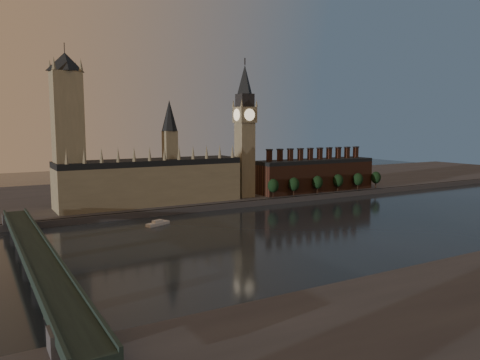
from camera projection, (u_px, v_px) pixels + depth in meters
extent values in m
plane|color=black|center=(327.00, 230.00, 269.32)|extent=(900.00, 900.00, 0.00)
cube|color=#454549|center=(247.00, 204.00, 346.38)|extent=(900.00, 4.00, 4.00)
cube|color=#454549|center=(196.00, 190.00, 423.67)|extent=(900.00, 180.00, 4.00)
cube|color=gray|center=(151.00, 185.00, 333.55)|extent=(130.00, 30.00, 28.00)
cube|color=black|center=(150.00, 162.00, 331.68)|extent=(130.00, 30.00, 4.00)
cube|color=gray|center=(170.00, 148.00, 337.99)|extent=(9.00, 9.00, 24.00)
cone|color=black|center=(169.00, 116.00, 335.29)|extent=(12.00, 12.00, 22.00)
cone|color=gray|center=(66.00, 156.00, 289.41)|extent=(2.60, 2.60, 10.00)
cone|color=gray|center=(84.00, 156.00, 294.76)|extent=(2.60, 2.60, 10.00)
cone|color=gray|center=(101.00, 155.00, 300.11)|extent=(2.60, 2.60, 10.00)
cone|color=gray|center=(118.00, 155.00, 305.46)|extent=(2.60, 2.60, 10.00)
cone|color=gray|center=(134.00, 154.00, 310.81)|extent=(2.60, 2.60, 10.00)
cone|color=gray|center=(150.00, 154.00, 316.16)|extent=(2.60, 2.60, 10.00)
cone|color=gray|center=(165.00, 153.00, 321.51)|extent=(2.60, 2.60, 10.00)
cone|color=gray|center=(179.00, 153.00, 326.86)|extent=(2.60, 2.60, 10.00)
cone|color=gray|center=(193.00, 152.00, 332.21)|extent=(2.60, 2.60, 10.00)
cone|color=gray|center=(207.00, 152.00, 337.56)|extent=(2.60, 2.60, 10.00)
cone|color=gray|center=(220.00, 151.00, 342.91)|extent=(2.60, 2.60, 10.00)
cone|color=gray|center=(232.00, 151.00, 348.26)|extent=(2.60, 2.60, 10.00)
cube|color=gray|center=(68.00, 142.00, 302.49)|extent=(18.00, 18.00, 90.00)
cone|color=black|center=(65.00, 62.00, 296.51)|extent=(24.00, 24.00, 12.00)
cylinder|color=#232326|center=(64.00, 52.00, 295.80)|extent=(0.50, 0.50, 12.00)
cone|color=gray|center=(54.00, 63.00, 285.88)|extent=(3.00, 3.00, 8.00)
cone|color=gray|center=(81.00, 65.00, 293.86)|extent=(3.00, 3.00, 8.00)
cone|color=gray|center=(50.00, 66.00, 299.62)|extent=(3.00, 3.00, 8.00)
cone|color=gray|center=(76.00, 67.00, 307.60)|extent=(3.00, 3.00, 8.00)
cube|color=gray|center=(245.00, 160.00, 364.91)|extent=(12.00, 12.00, 58.00)
cube|color=gray|center=(245.00, 115.00, 360.80)|extent=(14.00, 14.00, 12.00)
cube|color=#232326|center=(245.00, 100.00, 359.51)|extent=(11.00, 11.00, 10.00)
cone|color=black|center=(245.00, 79.00, 357.64)|extent=(13.00, 13.00, 22.00)
cylinder|color=#232326|center=(245.00, 61.00, 356.05)|extent=(1.00, 1.00, 5.00)
cylinder|color=beige|center=(250.00, 115.00, 354.62)|extent=(9.00, 0.50, 9.00)
cylinder|color=beige|center=(240.00, 115.00, 366.99)|extent=(9.00, 0.50, 9.00)
cylinder|color=beige|center=(237.00, 115.00, 357.21)|extent=(0.50, 9.00, 9.00)
cylinder|color=beige|center=(253.00, 115.00, 364.39)|extent=(0.50, 9.00, 9.00)
cone|color=gray|center=(242.00, 103.00, 350.92)|extent=(2.00, 2.00, 6.00)
cone|color=gray|center=(256.00, 103.00, 357.41)|extent=(2.00, 2.00, 6.00)
cone|color=gray|center=(233.00, 103.00, 362.09)|extent=(2.00, 2.00, 6.00)
cone|color=gray|center=(248.00, 104.00, 368.57)|extent=(2.00, 2.00, 6.00)
cube|color=#4D2B1D|center=(315.00, 177.00, 401.81)|extent=(110.00, 25.00, 24.00)
cube|color=black|center=(315.00, 161.00, 400.23)|extent=(110.00, 25.00, 3.00)
cube|color=#4D2B1D|center=(269.00, 156.00, 376.08)|extent=(3.50, 3.50, 9.00)
cube|color=#232326|center=(269.00, 150.00, 375.50)|extent=(4.20, 4.20, 1.00)
cube|color=#4D2B1D|center=(280.00, 155.00, 381.29)|extent=(3.50, 3.50, 9.00)
cube|color=#232326|center=(280.00, 149.00, 380.71)|extent=(4.20, 4.20, 1.00)
cube|color=#4D2B1D|center=(290.00, 155.00, 386.50)|extent=(3.50, 3.50, 9.00)
cube|color=#232326|center=(290.00, 149.00, 385.92)|extent=(4.20, 4.20, 1.00)
cube|color=#4D2B1D|center=(300.00, 155.00, 391.71)|extent=(3.50, 3.50, 9.00)
cube|color=#232326|center=(300.00, 149.00, 391.13)|extent=(4.20, 4.20, 1.00)
cube|color=#4D2B1D|center=(310.00, 154.00, 396.92)|extent=(3.50, 3.50, 9.00)
cube|color=#232326|center=(310.00, 148.00, 396.33)|extent=(4.20, 4.20, 1.00)
cube|color=#4D2B1D|center=(320.00, 154.00, 402.13)|extent=(3.50, 3.50, 9.00)
cube|color=#232326|center=(320.00, 148.00, 401.54)|extent=(4.20, 4.20, 1.00)
cube|color=#4D2B1D|center=(329.00, 154.00, 407.34)|extent=(3.50, 3.50, 9.00)
cube|color=#232326|center=(329.00, 148.00, 406.75)|extent=(4.20, 4.20, 1.00)
cube|color=#4D2B1D|center=(338.00, 153.00, 412.55)|extent=(3.50, 3.50, 9.00)
cube|color=#232326|center=(338.00, 148.00, 411.96)|extent=(4.20, 4.20, 1.00)
cube|color=#4D2B1D|center=(347.00, 153.00, 417.76)|extent=(3.50, 3.50, 9.00)
cube|color=#232326|center=(347.00, 147.00, 417.17)|extent=(4.20, 4.20, 1.00)
cube|color=#4D2B1D|center=(356.00, 152.00, 422.97)|extent=(3.50, 3.50, 9.00)
cube|color=#232326|center=(356.00, 147.00, 422.38)|extent=(4.20, 4.20, 1.00)
cylinder|color=black|center=(273.00, 194.00, 363.29)|extent=(0.80, 0.80, 6.00)
ellipsoid|color=black|center=(273.00, 186.00, 362.52)|extent=(8.60, 8.60, 10.75)
cylinder|color=black|center=(294.00, 192.00, 372.29)|extent=(0.80, 0.80, 6.00)
ellipsoid|color=black|center=(294.00, 184.00, 371.53)|extent=(8.60, 8.60, 10.75)
cylinder|color=black|center=(317.00, 190.00, 384.70)|extent=(0.80, 0.80, 6.00)
ellipsoid|color=black|center=(318.00, 182.00, 383.94)|extent=(8.60, 8.60, 10.75)
cylinder|color=black|center=(338.00, 188.00, 397.04)|extent=(0.80, 0.80, 6.00)
ellipsoid|color=black|center=(338.00, 180.00, 396.28)|extent=(8.60, 8.60, 10.75)
cylinder|color=black|center=(358.00, 187.00, 406.07)|extent=(0.80, 0.80, 6.00)
ellipsoid|color=black|center=(358.00, 179.00, 405.30)|extent=(8.60, 8.60, 10.75)
cylinder|color=black|center=(376.00, 185.00, 418.79)|extent=(0.80, 0.80, 6.00)
ellipsoid|color=black|center=(376.00, 178.00, 418.02)|extent=(8.60, 8.60, 10.75)
cube|color=#1E2F29|center=(37.00, 254.00, 186.67)|extent=(12.00, 200.00, 2.50)
cube|color=#1E2F29|center=(22.00, 251.00, 183.70)|extent=(1.00, 200.00, 1.30)
cube|color=#1E2F29|center=(51.00, 248.00, 189.19)|extent=(1.00, 200.00, 1.30)
cube|color=#454549|center=(16.00, 218.00, 268.49)|extent=(14.00, 8.00, 6.00)
cube|color=#454549|center=(78.00, 337.00, 118.20)|extent=(14.00, 8.00, 6.00)
cylinder|color=#232326|center=(78.00, 349.00, 118.57)|extent=(8.00, 8.00, 7.75)
cylinder|color=#232326|center=(56.00, 304.00, 147.76)|extent=(8.00, 8.00, 7.75)
cylinder|color=#232326|center=(42.00, 275.00, 176.96)|extent=(8.00, 8.00, 7.75)
cylinder|color=#232326|center=(31.00, 254.00, 206.16)|extent=(8.00, 8.00, 7.75)
cylinder|color=#232326|center=(23.00, 238.00, 235.36)|extent=(8.00, 8.00, 7.75)
cylinder|color=#232326|center=(17.00, 225.00, 264.56)|extent=(8.00, 8.00, 7.75)
cube|color=silver|center=(158.00, 224.00, 282.47)|extent=(16.34, 10.30, 1.81)
cube|color=silver|center=(158.00, 221.00, 282.29)|extent=(7.56, 5.75, 1.36)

